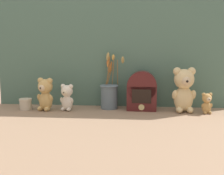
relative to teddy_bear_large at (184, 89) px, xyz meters
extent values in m
plane|color=#8E7056|center=(-0.43, -0.02, -0.14)|extent=(4.00, 4.00, 0.00)
cube|color=#4C6B5B|center=(-0.43, 0.15, 0.23)|extent=(1.58, 0.02, 0.74)
ellipsoid|color=#DBBC84|center=(0.00, 0.00, -0.06)|extent=(0.12, 0.10, 0.16)
sphere|color=#DBBC84|center=(0.00, 0.00, 0.06)|extent=(0.12, 0.12, 0.12)
sphere|color=#D1B289|center=(0.00, -0.04, 0.05)|extent=(0.06, 0.06, 0.06)
sphere|color=black|center=(0.01, -0.07, 0.05)|extent=(0.02, 0.02, 0.02)
sphere|color=#DBBC84|center=(0.04, 0.01, 0.11)|extent=(0.05, 0.05, 0.05)
sphere|color=#DBBC84|center=(-0.04, 0.00, 0.11)|extent=(0.05, 0.05, 0.05)
ellipsoid|color=#DBBC84|center=(0.05, 0.00, -0.04)|extent=(0.04, 0.06, 0.07)
ellipsoid|color=#DBBC84|center=(-0.05, -0.01, -0.04)|extent=(0.04, 0.06, 0.07)
ellipsoid|color=#DBBC84|center=(0.03, -0.03, -0.12)|extent=(0.04, 0.07, 0.04)
ellipsoid|color=#DBBC84|center=(-0.03, -0.03, -0.12)|extent=(0.04, 0.07, 0.04)
ellipsoid|color=tan|center=(-0.84, -0.03, -0.08)|extent=(0.10, 0.09, 0.12)
sphere|color=tan|center=(-0.84, -0.03, 0.01)|extent=(0.09, 0.09, 0.09)
sphere|color=#D1B289|center=(-0.85, -0.07, 0.00)|extent=(0.04, 0.04, 0.04)
sphere|color=black|center=(-0.86, -0.08, 0.00)|extent=(0.01, 0.01, 0.01)
sphere|color=tan|center=(-0.81, -0.04, 0.04)|extent=(0.04, 0.04, 0.04)
sphere|color=tan|center=(-0.88, -0.03, 0.04)|extent=(0.04, 0.04, 0.04)
ellipsoid|color=tan|center=(-0.81, -0.05, -0.06)|extent=(0.03, 0.05, 0.05)
ellipsoid|color=tan|center=(-0.89, -0.03, -0.06)|extent=(0.03, 0.05, 0.05)
ellipsoid|color=tan|center=(-0.83, -0.06, -0.13)|extent=(0.04, 0.05, 0.03)
ellipsoid|color=tan|center=(-0.87, -0.05, -0.13)|extent=(0.04, 0.05, 0.03)
ellipsoid|color=beige|center=(-0.71, -0.03, -0.09)|extent=(0.08, 0.07, 0.10)
sphere|color=beige|center=(-0.71, -0.03, -0.02)|extent=(0.07, 0.07, 0.07)
sphere|color=beige|center=(-0.72, -0.05, -0.02)|extent=(0.04, 0.04, 0.04)
sphere|color=black|center=(-0.72, -0.07, -0.02)|extent=(0.01, 0.01, 0.01)
sphere|color=beige|center=(-0.68, -0.03, 0.01)|extent=(0.03, 0.03, 0.03)
sphere|color=beige|center=(-0.74, -0.02, 0.01)|extent=(0.03, 0.03, 0.03)
ellipsoid|color=beige|center=(-0.68, -0.04, -0.08)|extent=(0.03, 0.04, 0.04)
ellipsoid|color=beige|center=(-0.74, -0.03, -0.08)|extent=(0.03, 0.04, 0.04)
ellipsoid|color=beige|center=(-0.70, -0.05, -0.13)|extent=(0.03, 0.04, 0.02)
ellipsoid|color=beige|center=(-0.73, -0.04, -0.13)|extent=(0.03, 0.04, 0.02)
ellipsoid|color=tan|center=(0.13, -0.03, -0.11)|extent=(0.06, 0.05, 0.07)
sphere|color=tan|center=(0.13, -0.03, -0.05)|extent=(0.06, 0.06, 0.06)
sphere|color=#D1B289|center=(0.13, -0.05, -0.05)|extent=(0.03, 0.03, 0.03)
sphere|color=black|center=(0.13, -0.06, -0.05)|extent=(0.01, 0.01, 0.01)
sphere|color=tan|center=(0.15, -0.03, -0.03)|extent=(0.02, 0.02, 0.02)
sphere|color=tan|center=(0.11, -0.04, -0.03)|extent=(0.02, 0.02, 0.02)
ellipsoid|color=tan|center=(0.15, -0.03, -0.09)|extent=(0.02, 0.03, 0.03)
ellipsoid|color=tan|center=(0.11, -0.04, -0.09)|extent=(0.02, 0.03, 0.03)
ellipsoid|color=tan|center=(0.15, -0.05, -0.13)|extent=(0.02, 0.03, 0.02)
ellipsoid|color=tan|center=(0.12, -0.05, -0.13)|extent=(0.02, 0.03, 0.02)
cylinder|color=slate|center=(-0.46, 0.06, -0.07)|extent=(0.11, 0.11, 0.15)
torus|color=slate|center=(-0.46, 0.06, 0.00)|extent=(0.12, 0.12, 0.01)
cylinder|color=olive|center=(-0.47, 0.10, 0.09)|extent=(0.04, 0.01, 0.15)
ellipsoid|color=#C65B28|center=(-0.47, 0.11, 0.16)|extent=(0.03, 0.02, 0.06)
cylinder|color=olive|center=(-0.46, 0.09, 0.06)|extent=(0.03, 0.01, 0.10)
ellipsoid|color=orange|center=(-0.46, 0.10, 0.11)|extent=(0.04, 0.02, 0.06)
cylinder|color=olive|center=(-0.46, 0.09, 0.08)|extent=(0.03, 0.01, 0.14)
ellipsoid|color=orange|center=(-0.47, 0.10, 0.15)|extent=(0.03, 0.02, 0.06)
cylinder|color=olive|center=(-0.47, 0.09, 0.10)|extent=(0.03, 0.01, 0.18)
ellipsoid|color=tan|center=(-0.47, 0.10, 0.19)|extent=(0.03, 0.03, 0.06)
cylinder|color=olive|center=(-0.44, 0.08, 0.10)|extent=(0.02, 0.02, 0.17)
ellipsoid|color=gold|center=(-0.43, 0.08, 0.19)|extent=(0.03, 0.03, 0.04)
cylinder|color=olive|center=(-0.40, 0.06, 0.09)|extent=(0.01, 0.07, 0.16)
ellipsoid|color=tan|center=(-0.37, 0.06, 0.17)|extent=(0.02, 0.04, 0.05)
cylinder|color=olive|center=(-0.46, 0.10, 0.07)|extent=(0.04, 0.01, 0.12)
ellipsoid|color=orange|center=(-0.46, 0.11, 0.13)|extent=(0.04, 0.02, 0.07)
cube|color=#4C1919|center=(-0.25, 0.04, -0.06)|extent=(0.19, 0.11, 0.15)
cylinder|color=#4C1919|center=(-0.25, 0.04, 0.01)|extent=(0.19, 0.11, 0.18)
cube|color=black|center=(-0.25, -0.02, -0.05)|extent=(0.12, 0.01, 0.08)
cylinder|color=#D6BC7A|center=(-0.25, -0.02, -0.11)|extent=(0.04, 0.01, 0.04)
cylinder|color=beige|center=(-0.98, -0.03, -0.11)|extent=(0.07, 0.07, 0.06)
cylinder|color=beige|center=(-0.98, -0.03, -0.08)|extent=(0.08, 0.08, 0.01)
camera|label=1|loc=(-0.27, -1.70, 0.23)|focal=45.00mm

